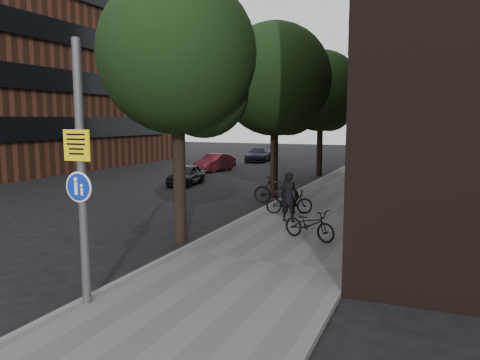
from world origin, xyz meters
The scene contains 15 objects.
ground centered at (0.00, 0.00, 0.00)m, with size 120.00×120.00×0.00m, color black.
sidewalk centered at (0.25, 10.00, 0.06)m, with size 4.50×60.00×0.12m, color #64625D.
curb_edge centered at (-2.00, 10.00, 0.07)m, with size 0.15×60.00×0.13m, color slate.
street_tree_near centered at (-2.53, 4.64, 5.11)m, with size 4.40×4.40×7.50m.
street_tree_mid centered at (-2.53, 13.14, 5.11)m, with size 5.00×5.00×7.80m.
street_tree_far centered at (-2.53, 22.14, 5.11)m, with size 5.00×5.00×7.80m.
signpost centered at (-1.80, -0.38, 2.55)m, with size 0.56×0.16×4.82m.
pedestrian centered at (-0.36, 7.85, 0.97)m, with size 0.62×0.40×1.69m, color black.
parked_bike_facade_near centered at (0.89, 5.78, 0.56)m, with size 0.59×1.69×0.89m, color black.
parked_bike_facade_far centered at (2.00, 9.39, 0.58)m, with size 0.43×1.53×0.92m, color black.
parked_bike_curb_near centered at (-0.72, 9.16, 0.56)m, with size 0.58×1.68×0.88m, color black.
parked_bike_curb_far centered at (-1.80, 10.90, 0.68)m, with size 0.52×1.85×1.11m, color black.
parked_car_near centered at (-8.37, 15.21, 0.55)m, with size 1.31×3.26×1.11m, color black.
parked_car_mid centered at (-9.90, 22.05, 0.59)m, with size 1.26×3.61×1.19m, color maroon.
parked_car_far centered at (-9.73, 30.26, 0.61)m, with size 1.70×4.19×1.22m, color black.
Camera 1 is at (4.07, -7.02, 3.51)m, focal length 35.00 mm.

